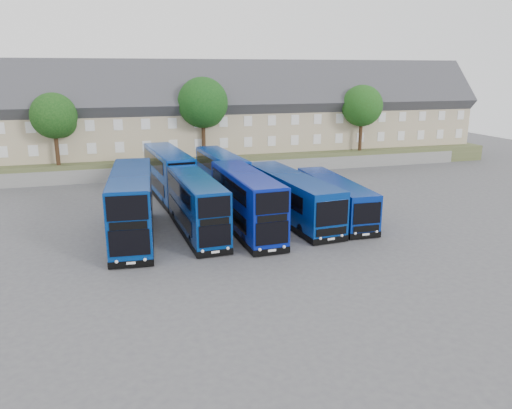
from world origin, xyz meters
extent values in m
plane|color=#4B4B50|center=(0.00, 0.00, 0.00)|extent=(120.00, 120.00, 0.00)
cube|color=slate|center=(0.00, 24.00, 0.75)|extent=(70.00, 0.40, 1.50)
cube|color=#4B5731|center=(0.00, 34.00, 1.00)|extent=(80.00, 20.00, 2.00)
cube|color=tan|center=(-18.00, 30.00, 5.00)|extent=(6.00, 8.00, 6.00)
cube|color=#323237|center=(-18.00, 30.00, 8.00)|extent=(6.00, 10.40, 10.40)
cube|color=brown|center=(-16.50, 30.00, 11.84)|extent=(0.60, 0.90, 1.40)
cube|color=tan|center=(-12.00, 30.00, 5.00)|extent=(6.00, 8.00, 6.00)
cube|color=#323237|center=(-12.00, 30.00, 8.00)|extent=(6.00, 10.40, 10.40)
cube|color=brown|center=(-10.50, 30.00, 11.84)|extent=(0.60, 0.90, 1.40)
cube|color=tan|center=(-6.00, 30.00, 5.00)|extent=(6.00, 8.00, 6.00)
cube|color=#323237|center=(-6.00, 30.00, 8.00)|extent=(6.00, 10.40, 10.40)
cube|color=brown|center=(-4.50, 30.00, 11.84)|extent=(0.60, 0.90, 1.40)
cube|color=tan|center=(0.00, 30.00, 5.00)|extent=(6.00, 8.00, 6.00)
cube|color=#323237|center=(0.00, 30.00, 8.00)|extent=(6.00, 10.40, 10.40)
cube|color=brown|center=(1.50, 30.00, 11.84)|extent=(0.60, 0.90, 1.40)
cube|color=tan|center=(6.00, 30.00, 5.00)|extent=(6.00, 8.00, 6.00)
cube|color=#323237|center=(6.00, 30.00, 8.00)|extent=(6.00, 10.40, 10.40)
cube|color=brown|center=(7.50, 30.00, 11.84)|extent=(0.60, 0.90, 1.40)
cube|color=tan|center=(12.00, 30.00, 5.00)|extent=(6.00, 8.00, 6.00)
cube|color=#323237|center=(12.00, 30.00, 8.00)|extent=(6.00, 10.40, 10.40)
cube|color=brown|center=(13.50, 30.00, 11.84)|extent=(0.60, 0.90, 1.40)
cube|color=tan|center=(18.00, 30.00, 5.00)|extent=(6.00, 8.00, 6.00)
cube|color=#323237|center=(18.00, 30.00, 8.00)|extent=(6.00, 10.40, 10.40)
cube|color=brown|center=(19.50, 30.00, 11.84)|extent=(0.60, 0.90, 1.40)
cube|color=tan|center=(24.00, 30.00, 5.00)|extent=(6.00, 8.00, 6.00)
cube|color=#323237|center=(24.00, 30.00, 8.00)|extent=(6.00, 10.40, 10.40)
cube|color=brown|center=(25.50, 30.00, 11.84)|extent=(0.60, 0.90, 1.40)
cube|color=tan|center=(30.00, 30.00, 5.00)|extent=(6.00, 8.00, 6.00)
cube|color=#323237|center=(30.00, 30.00, 8.00)|extent=(6.00, 10.40, 10.40)
cube|color=brown|center=(31.50, 30.00, 11.84)|extent=(0.60, 0.90, 1.40)
cube|color=tan|center=(36.00, 30.00, 5.00)|extent=(6.00, 8.00, 6.00)
cube|color=#323237|center=(36.00, 30.00, 8.00)|extent=(6.00, 10.40, 10.40)
cube|color=brown|center=(37.50, 30.00, 11.84)|extent=(0.60, 0.90, 1.40)
cube|color=navy|center=(-7.32, 3.82, 2.59)|extent=(3.75, 12.27, 4.48)
cube|color=black|center=(-7.32, 3.82, 0.30)|extent=(3.79, 12.32, 0.45)
cube|color=black|center=(-7.83, -2.23, 1.70)|extent=(2.44, 0.27, 1.65)
cube|color=black|center=(-7.83, -2.23, 3.90)|extent=(2.44, 0.27, 1.54)
cylinder|color=black|center=(-8.86, 0.10, 0.50)|extent=(0.38, 1.02, 1.00)
cube|color=navy|center=(-2.71, 3.55, 2.30)|extent=(2.93, 10.75, 3.91)
cube|color=black|center=(-2.71, 3.55, 0.30)|extent=(2.98, 10.79, 0.45)
cube|color=black|center=(-2.45, -1.80, 1.50)|extent=(2.12, 0.16, 1.45)
cube|color=black|center=(-2.45, -1.80, 3.44)|extent=(2.12, 0.16, 1.35)
cylinder|color=black|center=(-3.61, 0.38, 0.50)|extent=(0.35, 1.01, 1.00)
cube|color=#071991|center=(0.98, 3.07, 2.42)|extent=(2.97, 11.33, 4.15)
cube|color=black|center=(0.98, 3.07, 0.30)|extent=(3.01, 11.37, 0.45)
cube|color=black|center=(1.19, -2.57, 1.58)|extent=(2.25, 0.14, 1.53)
cube|color=black|center=(1.19, -2.57, 3.63)|extent=(2.25, 0.14, 1.43)
cylinder|color=black|center=(-0.02, -0.38, 0.50)|extent=(0.34, 1.01, 1.00)
cube|color=#083799|center=(-3.40, 14.98, 2.46)|extent=(3.60, 11.61, 4.22)
cube|color=black|center=(-3.40, 14.98, 0.30)|extent=(3.64, 11.66, 0.45)
cube|color=black|center=(-2.89, 9.26, 1.61)|extent=(2.29, 0.26, 1.56)
cube|color=black|center=(-2.89, 9.26, 3.69)|extent=(2.29, 0.26, 1.45)
cylinder|color=black|center=(-4.23, 11.38, 0.50)|extent=(0.39, 1.02, 1.00)
cube|color=#08319A|center=(1.59, 14.26, 2.25)|extent=(3.15, 10.55, 3.81)
cube|color=black|center=(1.59, 14.26, 0.30)|extent=(3.19, 10.59, 0.45)
cube|color=black|center=(1.99, 9.05, 1.47)|extent=(2.06, 0.22, 1.42)
cube|color=black|center=(1.99, 9.05, 3.36)|extent=(2.06, 0.22, 1.32)
cylinder|color=black|center=(0.79, 11.19, 0.50)|extent=(0.38, 1.02, 1.00)
cube|color=navy|center=(5.35, 5.12, 2.01)|extent=(3.86, 13.52, 3.32)
cube|color=black|center=(5.35, 5.12, 0.30)|extent=(3.90, 13.57, 0.45)
cube|color=black|center=(5.90, -1.56, 2.28)|extent=(2.48, 0.26, 1.78)
cylinder|color=black|center=(4.48, 0.57, 0.50)|extent=(0.38, 1.02, 1.00)
cube|color=navy|center=(8.92, 4.51, 1.77)|extent=(2.78, 11.67, 2.84)
cube|color=black|center=(8.92, 4.51, 0.30)|extent=(2.82, 11.72, 0.45)
cube|color=black|center=(8.74, -1.32, 1.98)|extent=(2.12, 0.13, 1.55)
cylinder|color=black|center=(7.75, 0.94, 0.50)|extent=(0.33, 1.01, 1.00)
cylinder|color=#382314|center=(-14.00, 25.00, 3.88)|extent=(0.44, 0.44, 3.75)
sphere|color=#0E350F|center=(-14.00, 25.00, 7.25)|extent=(4.80, 4.80, 4.80)
sphere|color=#0E350F|center=(-13.40, 25.40, 6.50)|extent=(3.30, 3.30, 3.30)
cylinder|color=#382314|center=(2.00, 25.50, 4.25)|extent=(0.44, 0.44, 4.50)
sphere|color=#0F3911|center=(2.00, 25.50, 8.30)|extent=(5.76, 5.76, 5.76)
sphere|color=#0F3911|center=(2.60, 25.90, 7.40)|extent=(3.96, 3.96, 3.96)
cylinder|color=#382314|center=(22.00, 25.00, 4.00)|extent=(0.44, 0.44, 4.00)
sphere|color=#1C4011|center=(22.00, 25.00, 7.60)|extent=(5.12, 5.12, 5.12)
sphere|color=#1C4011|center=(22.60, 25.40, 6.80)|extent=(3.52, 3.52, 3.52)
cylinder|color=#382314|center=(28.00, 32.00, 4.12)|extent=(0.44, 0.44, 4.25)
sphere|color=#13360E|center=(28.00, 32.00, 7.95)|extent=(5.44, 5.44, 5.44)
sphere|color=#13360E|center=(28.60, 32.40, 7.10)|extent=(3.74, 3.74, 3.74)
camera|label=1|loc=(-8.54, -31.87, 11.84)|focal=35.00mm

